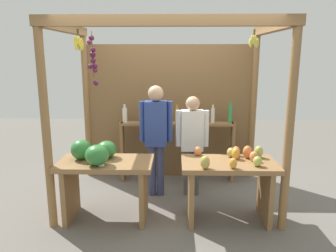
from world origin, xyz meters
name	(u,v)px	position (x,y,z in m)	size (l,w,h in m)	color
ground_plane	(168,197)	(0.00, 0.00, 0.00)	(12.00, 12.00, 0.00)	slate
market_stall	(168,98)	(-0.01, 0.41, 1.44)	(2.93, 1.87, 2.50)	olive
fruit_counter_left	(102,169)	(-0.82, -0.66, 0.67)	(1.18, 0.68, 1.03)	olive
fruit_counter_right	(229,176)	(0.79, -0.65, 0.59)	(1.18, 0.67, 0.94)	olive
bottle_shelf_unit	(177,135)	(0.13, 0.66, 0.79)	(1.87, 0.22, 1.35)	olive
vendor_man	(156,131)	(-0.18, 0.07, 1.00)	(0.48, 0.22, 1.65)	#3A4069
vendor_woman	(192,138)	(0.35, 0.10, 0.89)	(0.48, 0.20, 1.50)	#50514F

